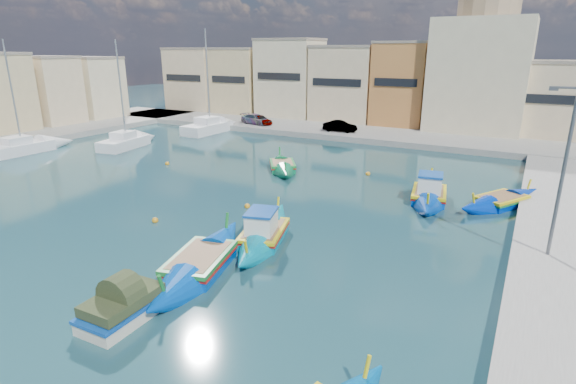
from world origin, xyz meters
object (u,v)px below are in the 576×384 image
Objects in this scene: tender_near at (124,308)px; yacht_mid at (37,146)px; church_block at (482,59)px; luzzu_green at (282,167)px; luzzu_blue_cabin at (429,195)px; yacht_north at (218,126)px; quay_street_lamp at (562,173)px; luzzu_turquoise_cabin at (264,234)px; luzzu_blue_south at (200,264)px; luzzu_cyan_mid at (501,202)px; yacht_midnorth at (135,141)px.

tender_near is 34.08m from yacht_mid.
church_block reaches higher than luzzu_green.
luzzu_blue_cabin is 31.91m from yacht_north.
yacht_north reaches higher than tender_near.
luzzu_blue_cabin is (-6.65, 6.63, -3.98)m from quay_street_lamp.
luzzu_turquoise_cabin is 12.18m from luzzu_blue_cabin.
luzzu_blue_south is at bearing 90.69° from tender_near.
yacht_north is (-21.47, 33.92, 0.01)m from tender_near.
luzzu_turquoise_cabin reaches higher than tender_near.
yacht_north is at bearing 157.16° from luzzu_cyan_mid.
luzzu_turquoise_cabin is 15.60m from luzzu_cyan_mid.
yacht_north reaches higher than yacht_midnorth.
yacht_north is (-16.05, 12.62, 0.25)m from luzzu_green.
luzzu_blue_cabin reaches higher than luzzu_cyan_mid.
quay_street_lamp is 0.72× the size of yacht_mid.
luzzu_green is (-12.19, 2.23, -0.11)m from luzzu_blue_cabin.
quay_street_lamp is at bearing -31.63° from yacht_north.
luzzu_blue_cabin is at bearing 4.36° from yacht_mid.
luzzu_turquoise_cabin is at bearing 79.33° from luzzu_blue_south.
yacht_mid reaches higher than luzzu_cyan_mid.
yacht_midnorth is at bearing -101.20° from yacht_north.
yacht_mid is at bearing 165.78° from luzzu_turquoise_cabin.
quay_street_lamp is at bearing 17.27° from luzzu_turquoise_cabin.
luzzu_green is 0.56× the size of yacht_north.
yacht_north is at bearing 125.92° from luzzu_blue_south.
luzzu_turquoise_cabin is at bearing -162.73° from quay_street_lamp.
luzzu_turquoise_cabin is at bearing -14.22° from yacht_mid.
yacht_midnorth is (-30.45, 3.68, 0.08)m from luzzu_blue_cabin.
luzzu_blue_cabin reaches higher than luzzu_blue_south.
yacht_mid is at bearing -175.64° from luzzu_blue_cabin.
yacht_midnorth is at bearing 136.15° from tender_near.
quay_street_lamp is 21.21m from luzzu_green.
luzzu_cyan_mid is at bearing 5.58° from yacht_mid.
luzzu_cyan_mid is (-2.44, 7.83, -4.09)m from quay_street_lamp.
tender_near is at bearing -57.67° from yacht_north.
luzzu_blue_south is at bearing -21.72° from yacht_mid.
church_block is 39.15m from luzzu_turquoise_cabin.
luzzu_cyan_mid is 16.42m from luzzu_green.
yacht_midnorth is 9.02m from yacht_mid.
yacht_midnorth is (-29.65, -23.68, -7.97)m from church_block.
yacht_midnorth is (-34.65, 2.49, 0.20)m from luzzu_cyan_mid.
tender_near is (-5.97, -46.44, -7.92)m from church_block.
church_block is 47.48m from tender_near.
luzzu_blue_cabin is 4.37m from luzzu_cyan_mid.
luzzu_green is 0.64× the size of yacht_midnorth.
luzzu_green is 2.19× the size of tender_near.
luzzu_blue_cabin is 12.39m from luzzu_green.
luzzu_turquoise_cabin is 28.27m from yacht_midnorth.
luzzu_turquoise_cabin is 2.70× the size of tender_near.
yacht_north is at bearing 141.81° from luzzu_green.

